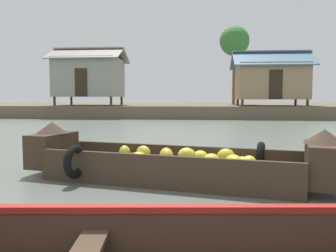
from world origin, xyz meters
TOP-DOWN VIEW (x-y plane):
  - ground_plane at (0.00, 10.00)m, footprint 300.00×300.00m
  - riverbank_strip at (0.00, 29.28)m, footprint 160.00×20.00m
  - banana_boat at (0.31, 3.68)m, footprint 5.00×2.07m
  - stilt_house_left at (-6.85, 22.00)m, footprint 4.85×3.94m
  - stilt_house_mid_left at (5.28, 21.96)m, footprint 5.03×3.63m
  - palm_tree_near at (3.27, 25.96)m, footprint 2.26×2.26m

SIDE VIEW (x-z plane):
  - ground_plane at x=0.00m, z-range 0.00..0.00m
  - banana_boat at x=0.31m, z-range -0.14..0.75m
  - riverbank_strip at x=0.00m, z-range 0.00..0.78m
  - stilt_house_mid_left at x=5.28m, z-range 0.64..4.20m
  - stilt_house_left at x=-6.85m, z-range 0.77..4.68m
  - palm_tree_near at x=3.27m, z-range 2.57..8.53m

